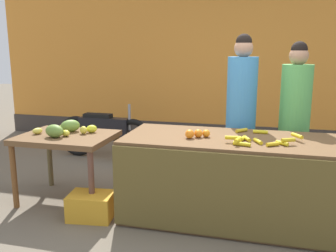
# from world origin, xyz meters

# --- Properties ---
(ground_plane) EXTENTS (24.00, 24.00, 0.00)m
(ground_plane) POSITION_xyz_m (0.00, 0.00, 0.00)
(ground_plane) COLOR #665B4C
(market_wall_back) EXTENTS (8.92, 0.23, 3.55)m
(market_wall_back) POSITION_xyz_m (0.00, 3.06, 1.74)
(market_wall_back) COLOR orange
(market_wall_back) RESTS_ON ground
(fruit_stall_counter) EXTENTS (2.20, 0.93, 0.84)m
(fruit_stall_counter) POSITION_xyz_m (0.33, -0.01, 0.42)
(fruit_stall_counter) COLOR brown
(fruit_stall_counter) RESTS_ON ground
(side_table_wooden) EXTENTS (1.01, 0.78, 0.76)m
(side_table_wooden) POSITION_xyz_m (-1.52, 0.00, 0.67)
(side_table_wooden) COLOR brown
(side_table_wooden) RESTS_ON ground
(banana_bunch_pile) EXTENTS (0.71, 0.67, 0.07)m
(banana_bunch_pile) POSITION_xyz_m (0.54, -0.08, 0.87)
(banana_bunch_pile) COLOR gold
(banana_bunch_pile) RESTS_ON fruit_stall_counter
(orange_pile) EXTENTS (0.23, 0.17, 0.09)m
(orange_pile) POSITION_xyz_m (-0.06, -0.10, 0.88)
(orange_pile) COLOR orange
(orange_pile) RESTS_ON fruit_stall_counter
(mango_papaya_pile) EXTENTS (0.69, 0.50, 0.14)m
(mango_papaya_pile) POSITION_xyz_m (-1.56, 0.04, 0.82)
(mango_papaya_pile) COLOR yellow
(mango_papaya_pile) RESTS_ON side_table_wooden
(vendor_woman_blue_shirt) EXTENTS (0.34, 0.34, 1.86)m
(vendor_woman_blue_shirt) POSITION_xyz_m (0.33, 0.70, 0.94)
(vendor_woman_blue_shirt) COLOR #33333D
(vendor_woman_blue_shirt) RESTS_ON ground
(vendor_woman_green_shirt) EXTENTS (0.34, 0.34, 1.78)m
(vendor_woman_green_shirt) POSITION_xyz_m (0.92, 0.79, 0.90)
(vendor_woman_green_shirt) COLOR #33333D
(vendor_woman_green_shirt) RESTS_ON ground
(parked_motorcycle) EXTENTS (1.60, 0.18, 0.88)m
(parked_motorcycle) POSITION_xyz_m (-1.82, 1.63, 0.40)
(parked_motorcycle) COLOR black
(parked_motorcycle) RESTS_ON ground
(produce_crate) EXTENTS (0.48, 0.38, 0.26)m
(produce_crate) POSITION_xyz_m (-1.07, -0.37, 0.13)
(produce_crate) COLOR gold
(produce_crate) RESTS_ON ground
(produce_sack) EXTENTS (0.46, 0.44, 0.56)m
(produce_sack) POSITION_xyz_m (-0.77, 0.78, 0.28)
(produce_sack) COLOR maroon
(produce_sack) RESTS_ON ground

